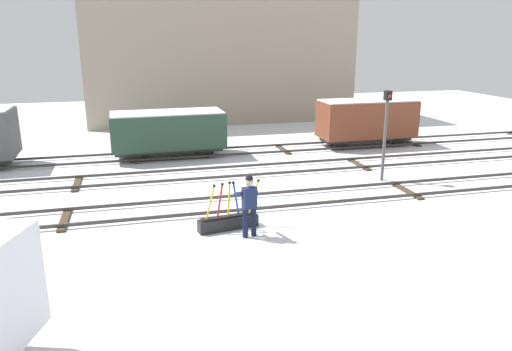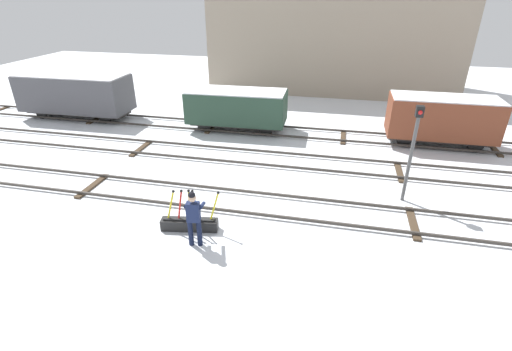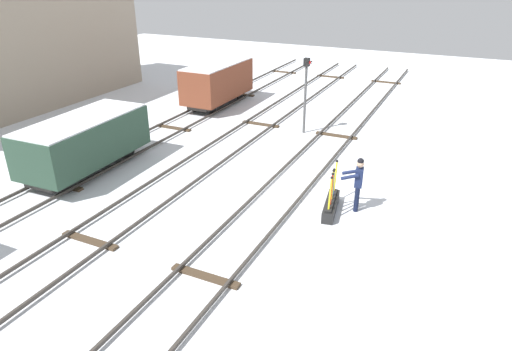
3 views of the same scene
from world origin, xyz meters
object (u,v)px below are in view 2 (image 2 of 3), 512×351
object	(u,v)px
signal_post	(413,144)
freight_car_back_track	(75,93)
rail_worker	(194,215)
switch_lever_frame	(190,223)
freight_car_far_end	(237,107)
freight_car_mid_siding	(442,118)

from	to	relation	value
signal_post	freight_car_back_track	distance (m)	18.44
rail_worker	freight_car_back_track	size ratio (longest dim) A/B	0.29
switch_lever_frame	freight_car_back_track	bearing A→B (deg)	129.03
switch_lever_frame	freight_car_back_track	xyz separation A→B (m)	(-10.61, 9.37, 1.19)
rail_worker	signal_post	bearing A→B (deg)	23.28
signal_post	freight_car_back_track	xyz separation A→B (m)	(-17.44, 5.95, -0.72)
switch_lever_frame	rail_worker	size ratio (longest dim) A/B	1.06
switch_lever_frame	freight_car_far_end	bearing A→B (deg)	86.43
freight_car_far_end	switch_lever_frame	bearing A→B (deg)	-85.89
freight_car_far_end	freight_car_back_track	xyz separation A→B (m)	(-9.63, -0.00, 0.20)
freight_car_mid_siding	rail_worker	bearing A→B (deg)	-130.34
rail_worker	freight_car_back_track	world-z (taller)	freight_car_back_track
rail_worker	freight_car_mid_siding	xyz separation A→B (m)	(8.62, 10.05, 0.34)
switch_lever_frame	signal_post	xyz separation A→B (m)	(6.82, 3.42, 1.91)
rail_worker	switch_lever_frame	bearing A→B (deg)	114.41
freight_car_mid_siding	switch_lever_frame	bearing A→B (deg)	-133.84
rail_worker	freight_car_mid_siding	world-z (taller)	freight_car_mid_siding
freight_car_far_end	freight_car_mid_siding	size ratio (longest dim) A/B	1.07
freight_car_mid_siding	freight_car_back_track	distance (m)	19.70
signal_post	freight_car_far_end	size ratio (longest dim) A/B	0.67
switch_lever_frame	rail_worker	xyz separation A→B (m)	(0.46, -0.68, 0.77)
rail_worker	freight_car_back_track	xyz separation A→B (m)	(-11.07, 10.05, 0.42)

